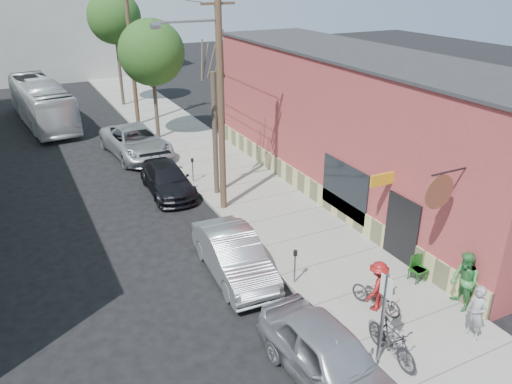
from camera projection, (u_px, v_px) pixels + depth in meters
name	position (u px, v px, depth m)	size (l,w,h in m)	color
ground	(227.00, 294.00, 16.68)	(120.00, 120.00, 0.00)	black
sidewalk	(217.00, 166.00, 27.36)	(4.50, 58.00, 0.15)	gray
cafe_building	(360.00, 126.00, 23.10)	(6.60, 20.20, 6.61)	#9B393B
end_cap_building	(29.00, 15.00, 47.63)	(18.00, 8.00, 12.00)	#A7A6A2
sign_post	(384.00, 310.00, 12.96)	(0.07, 0.45, 2.80)	slate
parking_meter_near	(295.00, 261.00, 16.73)	(0.14, 0.14, 1.24)	slate
parking_meter_far	(193.00, 166.00, 24.81)	(0.14, 0.14, 1.24)	slate
utility_pole_near	(219.00, 91.00, 20.30)	(3.57, 0.28, 10.00)	#503A28
utility_pole_far	(131.00, 46.00, 32.50)	(1.80, 0.28, 10.00)	#503A28
tree_bare	(215.00, 135.00, 22.77)	(0.24, 0.24, 5.74)	#44392C
tree_leafy_mid	(152.00, 53.00, 29.64)	(3.93, 3.93, 7.24)	#44392C
tree_leafy_far	(114.00, 17.00, 36.86)	(3.93, 3.93, 8.54)	#44392C
patio_chair_a	(417.00, 270.00, 16.96)	(0.50, 0.50, 0.88)	#134312
patio_chair_b	(420.00, 269.00, 17.01)	(0.50, 0.50, 0.88)	#134312
patron_grey	(476.00, 313.00, 14.17)	(0.62, 0.41, 1.71)	gray
patron_green	(464.00, 281.00, 15.40)	(0.94, 0.74, 1.94)	#33813D
cyclist	(377.00, 286.00, 15.40)	(1.09, 0.62, 1.68)	maroon
cyclist_bike	(376.00, 296.00, 15.55)	(0.62, 1.78, 0.94)	black
parked_bike_a	(392.00, 341.00, 13.50)	(0.54, 1.92, 1.15)	black
parked_bike_b	(386.00, 334.00, 14.00)	(0.54, 1.56, 0.82)	slate
car_0	(329.00, 357.00, 12.82)	(1.93, 4.79, 1.63)	#A9A9B1
car_1	(234.00, 256.00, 17.41)	(1.67, 4.80, 1.58)	#A6ABAE
car_2	(167.00, 179.00, 24.01)	(1.91, 4.70, 1.37)	black
car_3	(136.00, 142.00, 28.74)	(2.80, 6.07, 1.69)	#B1B6B9
bus	(42.00, 103.00, 34.47)	(2.53, 10.81, 3.01)	white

